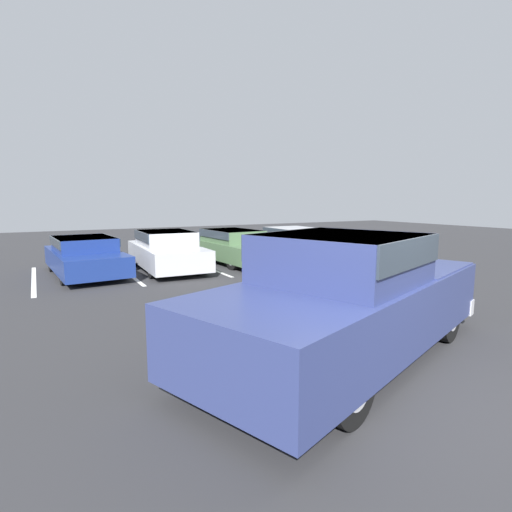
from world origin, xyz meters
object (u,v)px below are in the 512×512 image
object	(u,v)px
traffic_cone	(406,276)
parked_sedan_a	(85,255)
pickup_truck	(349,296)
parked_sedan_b	(167,249)
parked_sedan_c	(233,245)
parked_sedan_d	(296,243)
wheel_stop_curb	(186,254)

from	to	relation	value
traffic_cone	parked_sedan_a	bearing A→B (deg)	140.85
traffic_cone	pickup_truck	bearing A→B (deg)	-147.84
pickup_truck	parked_sedan_b	bearing A→B (deg)	71.52
parked_sedan_c	traffic_cone	bearing A→B (deg)	17.36
parked_sedan_a	parked_sedan_b	bearing A→B (deg)	78.29
parked_sedan_d	parked_sedan_c	bearing A→B (deg)	-96.69
pickup_truck	wheel_stop_curb	distance (m)	11.67
pickup_truck	traffic_cone	world-z (taller)	pickup_truck
traffic_cone	parked_sedan_b	bearing A→B (deg)	130.65
parked_sedan_a	traffic_cone	world-z (taller)	parked_sedan_a
parked_sedan_b	wheel_stop_curb	bearing A→B (deg)	152.21
pickup_truck	parked_sedan_b	world-z (taller)	pickup_truck
wheel_stop_curb	traffic_cone	bearing A→B (deg)	-69.44
parked_sedan_a	wheel_stop_curb	bearing A→B (deg)	117.55
parked_sedan_d	parked_sedan_b	bearing A→B (deg)	-89.34
pickup_truck	traffic_cone	xyz separation A→B (m)	(4.67, 2.94, -0.62)
parked_sedan_b	wheel_stop_curb	size ratio (longest dim) A/B	2.55
parked_sedan_c	wheel_stop_curb	xyz separation A→B (m)	(-0.94, 2.61, -0.59)
parked_sedan_b	traffic_cone	world-z (taller)	parked_sedan_b
parked_sedan_b	parked_sedan_c	xyz separation A→B (m)	(2.60, 0.30, -0.03)
parked_sedan_d	wheel_stop_curb	xyz separation A→B (m)	(-3.52, 2.98, -0.58)
parked_sedan_d	wheel_stop_curb	world-z (taller)	parked_sedan_d
traffic_cone	wheel_stop_curb	size ratio (longest dim) A/B	0.37
wheel_stop_curb	parked_sedan_a	bearing A→B (deg)	-147.92
pickup_truck	parked_sedan_d	xyz separation A→B (m)	(4.97, 8.57, -0.26)
pickup_truck	wheel_stop_curb	size ratio (longest dim) A/B	3.47
parked_sedan_d	traffic_cone	size ratio (longest dim) A/B	7.06
parked_sedan_d	parked_sedan_a	bearing A→B (deg)	-91.47
traffic_cone	wheel_stop_curb	distance (m)	9.20
wheel_stop_curb	parked_sedan_c	bearing A→B (deg)	-70.19
parked_sedan_d	wheel_stop_curb	size ratio (longest dim) A/B	2.61
parked_sedan_d	traffic_cone	xyz separation A→B (m)	(-0.29, -5.63, -0.36)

